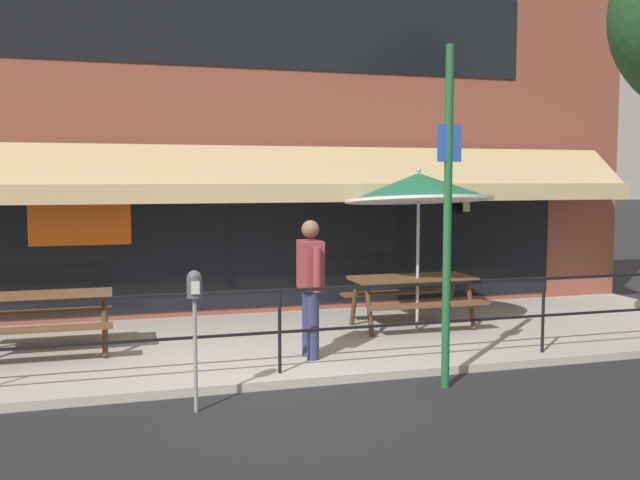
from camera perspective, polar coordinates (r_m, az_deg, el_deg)
ground_plane at (r=8.04m, az=-2.72°, el=-11.82°), size 120.00×120.00×0.00m
patio_deck at (r=9.91m, az=-5.53°, el=-8.31°), size 15.00×4.00×0.10m
restaurant_building at (r=11.89m, az=-7.76°, el=10.15°), size 15.00×1.60×6.86m
patio_railing at (r=8.13m, az=-3.26°, el=-5.83°), size 13.84×0.04×0.97m
picnic_table_left at (r=9.65m, az=-21.64°, el=-5.02°), size 1.80×1.42×0.76m
picnic_table_centre at (r=10.70m, az=7.39°, el=-3.77°), size 1.80×1.42×0.76m
patio_umbrella_centre at (r=10.41m, az=7.89°, el=4.13°), size 2.14×2.14×2.38m
pedestrian_walking at (r=8.78m, az=-0.77°, el=-3.32°), size 0.25×0.62×1.71m
parking_meter_near at (r=7.11m, az=-10.01°, el=-4.58°), size 0.15×0.16×1.42m
street_sign_pole at (r=7.88m, az=10.18°, el=2.04°), size 0.28×0.09×3.75m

